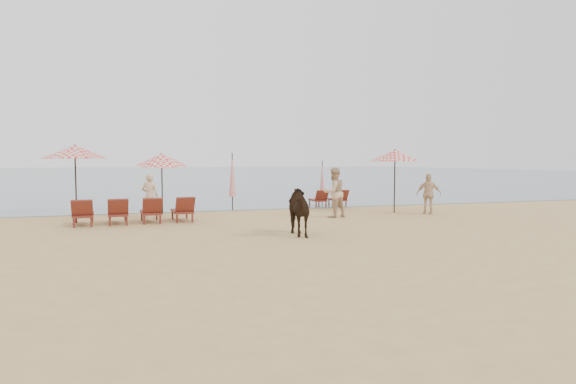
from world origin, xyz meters
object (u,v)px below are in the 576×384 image
at_px(umbrella_closed_right, 322,178).
at_px(beachgoer_right_b, 429,194).
at_px(umbrella_open_left_b, 162,159).
at_px(umbrella_open_right, 395,156).
at_px(beachgoer_left, 150,196).
at_px(beachgoer_right_a, 334,192).
at_px(lounger_cluster_right, 329,199).
at_px(lounger_cluster_left, 135,211).
at_px(umbrella_open_left_a, 75,152).
at_px(umbrella_closed_left, 232,175).
at_px(cow, 294,211).

bearing_deg(umbrella_closed_right, beachgoer_right_b, -61.13).
height_order(umbrella_open_left_b, umbrella_open_right, umbrella_open_right).
distance_m(beachgoer_left, beachgoer_right_a, 6.85).
bearing_deg(lounger_cluster_right, umbrella_open_left_b, -170.22).
bearing_deg(umbrella_open_right, beachgoer_right_a, -163.60).
xyz_separation_m(lounger_cluster_left, beachgoer_left, (0.53, 1.48, 0.41)).
distance_m(umbrella_open_left_a, umbrella_open_right, 12.58).
height_order(lounger_cluster_right, umbrella_closed_left, umbrella_closed_left).
height_order(lounger_cluster_right, umbrella_open_right, umbrella_open_right).
bearing_deg(umbrella_open_left_a, umbrella_closed_right, 31.07).
bearing_deg(umbrella_closed_right, beachgoer_left, -160.13).
relative_size(umbrella_open_left_b, umbrella_closed_left, 1.02).
relative_size(lounger_cluster_left, lounger_cluster_right, 2.43).
relative_size(umbrella_open_left_a, beachgoer_left, 1.65).
distance_m(lounger_cluster_left, cow, 5.96).
bearing_deg(cow, umbrella_closed_left, 94.84).
bearing_deg(beachgoer_left, umbrella_closed_right, -140.66).
xyz_separation_m(umbrella_open_left_b, beachgoer_left, (-0.50, -1.35, -1.35)).
xyz_separation_m(lounger_cluster_left, beachgoer_right_a, (7.14, -0.32, 0.52)).
bearing_deg(umbrella_closed_left, lounger_cluster_right, 4.21).
xyz_separation_m(umbrella_open_left_a, beachgoer_right_b, (13.30, -3.49, -1.66)).
distance_m(umbrella_open_left_a, cow, 9.78).
relative_size(lounger_cluster_left, umbrella_closed_right, 1.85).
bearing_deg(umbrella_open_left_a, umbrella_closed_left, 26.21).
bearing_deg(beachgoer_right_a, umbrella_open_right, 179.71).
xyz_separation_m(cow, beachgoer_right_a, (2.77, 3.73, 0.23)).
bearing_deg(umbrella_open_left_a, beachgoer_right_b, 9.26).
height_order(umbrella_open_left_a, umbrella_closed_right, umbrella_open_left_a).
relative_size(umbrella_closed_right, beachgoer_right_b, 1.32).
height_order(lounger_cluster_right, umbrella_open_left_a, umbrella_open_left_a).
bearing_deg(umbrella_open_left_a, umbrella_open_left_b, 20.53).
xyz_separation_m(lounger_cluster_right, umbrella_closed_left, (-4.57, -0.34, 1.13)).
xyz_separation_m(lounger_cluster_right, umbrella_closed_right, (-0.04, 0.75, 0.93)).
xyz_separation_m(umbrella_closed_right, cow, (-4.12, -8.40, -0.60)).
bearing_deg(cow, umbrella_open_left_b, 117.48).
relative_size(umbrella_open_left_a, umbrella_open_left_b, 1.09).
distance_m(umbrella_open_left_a, beachgoer_right_b, 13.85).
bearing_deg(umbrella_closed_right, cow, -116.11).
bearing_deg(beachgoer_left, lounger_cluster_left, 89.71).
bearing_deg(umbrella_closed_left, umbrella_closed_right, 13.53).
distance_m(umbrella_open_left_b, umbrella_closed_left, 3.03).
distance_m(umbrella_open_left_b, cow, 7.78).
height_order(lounger_cluster_left, lounger_cluster_right, lounger_cluster_left).
bearing_deg(beachgoer_right_a, lounger_cluster_left, -18.04).
distance_m(umbrella_open_right, beachgoer_left, 9.79).
relative_size(lounger_cluster_right, umbrella_closed_right, 0.76).
height_order(lounger_cluster_left, umbrella_closed_right, umbrella_closed_right).
xyz_separation_m(umbrella_closed_right, beachgoer_left, (-7.95, -2.87, -0.48)).
relative_size(umbrella_closed_left, umbrella_closed_right, 1.15).
relative_size(umbrella_open_left_b, cow, 1.50).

